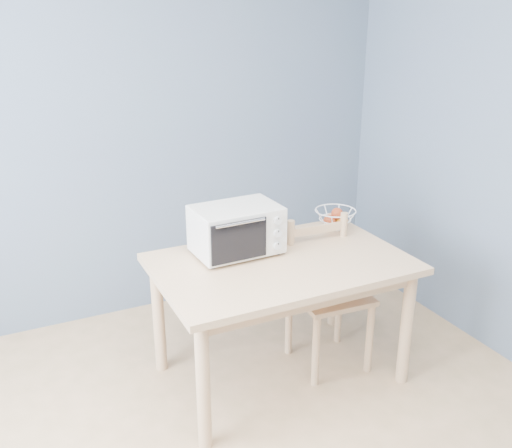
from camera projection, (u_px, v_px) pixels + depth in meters
name	position (u px, v px, depth m)	size (l,w,h in m)	color
room	(266.00, 261.00, 1.84)	(4.01, 4.51, 2.61)	tan
dining_table	(281.00, 277.00, 3.21)	(1.40, 0.90, 0.75)	tan
toaster_oven	(233.00, 230.00, 3.21)	(0.49, 0.37, 0.28)	beige
fruit_basket	(335.00, 218.00, 3.64)	(0.27, 0.27, 0.13)	white
dining_chair	(326.00, 295.00, 3.45)	(0.45, 0.45, 0.90)	tan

